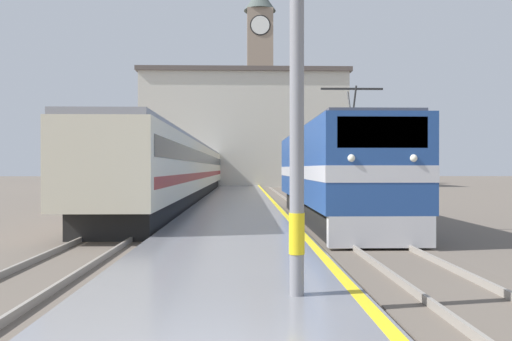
% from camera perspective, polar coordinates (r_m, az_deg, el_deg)
% --- Properties ---
extents(ground_plane, '(200.00, 200.00, 0.00)m').
position_cam_1_polar(ground_plane, '(33.52, -2.08, -3.37)').
color(ground_plane, '#60564C').
extents(platform, '(4.34, 140.00, 0.28)m').
position_cam_1_polar(platform, '(28.52, -2.18, -3.74)').
color(platform, slate).
rests_on(platform, ground).
extents(rail_track_near, '(2.83, 140.00, 0.16)m').
position_cam_1_polar(rail_track_near, '(28.75, 5.60, -3.92)').
color(rail_track_near, '#60564C').
rests_on(rail_track_near, ground).
extents(rail_track_far, '(2.83, 140.00, 0.16)m').
position_cam_1_polar(rail_track_far, '(28.79, -9.31, -3.91)').
color(rail_track_far, '#60564C').
rests_on(rail_track_far, ground).
extents(locomotive_train, '(2.92, 14.45, 4.74)m').
position_cam_1_polar(locomotive_train, '(20.02, 8.71, -0.31)').
color(locomotive_train, black).
rests_on(locomotive_train, ground).
extents(passenger_train, '(2.92, 49.43, 3.76)m').
position_cam_1_polar(passenger_train, '(38.24, -7.36, 0.12)').
color(passenger_train, black).
rests_on(passenger_train, ground).
extents(catenary_mast, '(3.06, 0.23, 7.80)m').
position_cam_1_polar(catenary_mast, '(7.62, 6.06, 16.89)').
color(catenary_mast, gray).
rests_on(catenary_mast, platform).
extents(clock_tower, '(4.22, 4.22, 26.04)m').
position_cam_1_polar(clock_tower, '(67.22, 0.44, 10.22)').
color(clock_tower, gray).
rests_on(clock_tower, ground).
extents(station_building, '(23.50, 10.40, 13.17)m').
position_cam_1_polar(station_building, '(58.98, -1.36, 4.62)').
color(station_building, beige).
rests_on(station_building, ground).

